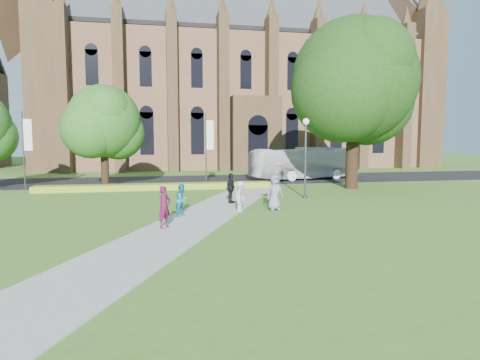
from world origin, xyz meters
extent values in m
plane|color=#4B7021|center=(0.00, 0.00, 0.00)|extent=(160.00, 160.00, 0.00)
cube|color=black|center=(0.00, 20.00, 0.01)|extent=(160.00, 10.00, 0.02)
cube|color=#B2B2A8|center=(0.00, 1.00, 0.02)|extent=(15.58, 28.54, 0.04)
cube|color=gold|center=(-2.00, 13.20, 0.23)|extent=(18.00, 1.40, 0.45)
cube|color=brown|center=(10.00, 40.00, 8.50)|extent=(52.00, 16.00, 17.00)
cube|color=#4E3D24|center=(-14.50, 33.00, 10.50)|extent=(3.50, 3.50, 21.00)
cube|color=#4E3D24|center=(34.50, 33.00, 10.50)|extent=(3.50, 3.50, 21.00)
cube|color=#4E3D24|center=(10.00, 31.00, 4.50)|extent=(6.00, 2.50, 9.00)
cylinder|color=#38383D|center=(7.50, 6.50, 2.40)|extent=(0.14, 0.14, 4.80)
sphere|color=white|center=(7.50, 6.50, 5.02)|extent=(0.44, 0.44, 0.44)
cylinder|color=#38383D|center=(7.50, 6.50, 0.07)|extent=(0.36, 0.36, 0.15)
cylinder|color=#332114|center=(13.00, 11.00, 3.30)|extent=(0.96, 0.96, 6.60)
sphere|color=#19340E|center=(13.00, 11.00, 8.40)|extent=(9.60, 9.60, 9.60)
cylinder|color=#332114|center=(-6.00, 14.50, 2.06)|extent=(0.60, 0.60, 4.12)
sphere|color=#284E17|center=(-6.00, 14.50, 5.25)|extent=(5.60, 5.60, 5.60)
cylinder|color=#38383D|center=(2.00, 15.20, 3.00)|extent=(0.10, 0.10, 6.00)
cube|color=white|center=(2.35, 15.20, 4.20)|extent=(0.60, 0.02, 2.40)
cylinder|color=#38383D|center=(-12.00, 15.20, 3.00)|extent=(0.10, 0.10, 6.00)
cube|color=white|center=(-11.65, 15.20, 4.20)|extent=(0.60, 0.02, 2.40)
imported|color=silver|center=(11.91, 18.76, 1.55)|extent=(11.27, 5.02, 3.06)
imported|color=#4D112E|center=(-1.85, -1.42, 0.96)|extent=(0.79, 0.78, 1.84)
imported|color=teal|center=(-0.90, 1.30, 0.85)|extent=(0.98, 1.00, 1.63)
imported|color=#B9B9B9|center=(2.21, 1.84, 0.86)|extent=(1.08, 1.22, 1.64)
imported|color=black|center=(2.25, 5.05, 0.95)|extent=(0.97, 1.12, 1.81)
imported|color=gray|center=(4.18, 2.19, 1.00)|extent=(1.01, 0.72, 1.91)
imported|color=#C88DA1|center=(4.36, 2.29, 2.29)|extent=(0.79, 0.79, 0.67)
camera|label=1|loc=(-2.26, -20.11, 3.94)|focal=32.00mm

